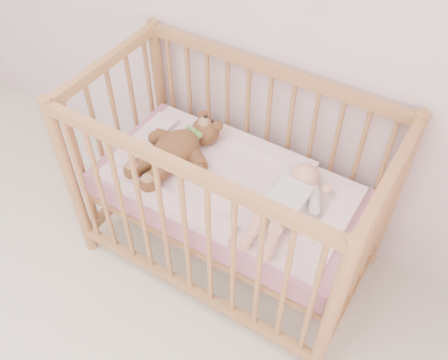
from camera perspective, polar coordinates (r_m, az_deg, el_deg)
The scene contains 5 objects.
crib at distance 2.30m, azimuth 0.66°, elevation -1.26°, with size 1.36×0.76×1.00m, color tan, non-canonical shape.
mattress at distance 2.31m, azimuth 0.65°, elevation -1.51°, with size 1.22×0.62×0.13m, color #C47A90.
blanket at distance 2.25m, azimuth 0.67°, elevation -0.25°, with size 1.10×0.58×0.06m, color #F8AAB5, non-canonical shape.
baby at distance 2.10m, azimuth 7.28°, elevation -2.30°, with size 0.27×0.55×0.13m, color white, non-canonical shape.
teddy_bear at distance 2.29m, azimuth -5.52°, elevation 3.56°, with size 0.38×0.54×0.15m, color brown, non-canonical shape.
Camera 1 is at (1.25, 0.29, 2.22)m, focal length 40.00 mm.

